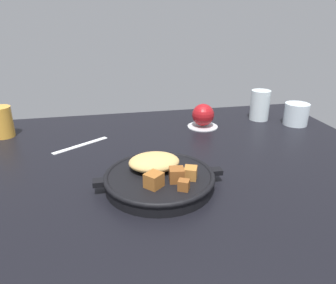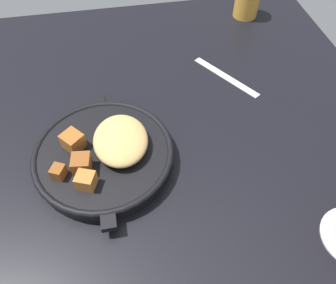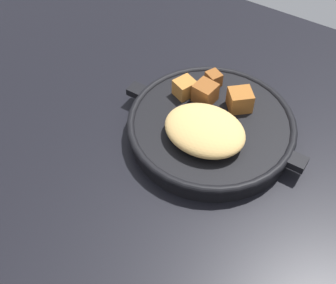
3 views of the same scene
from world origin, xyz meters
TOP-DOWN VIEW (x-y plane):
  - ground_plane at (0.00, 0.00)cm, footprint 119.81×96.29cm
  - cast_iron_skillet at (-5.98, -10.81)cm, footprint 29.65×25.29cm

SIDE VIEW (x-z plane):
  - ground_plane at x=0.00cm, z-range -2.40..0.00cm
  - cast_iron_skillet at x=-5.98cm, z-range -0.90..5.59cm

